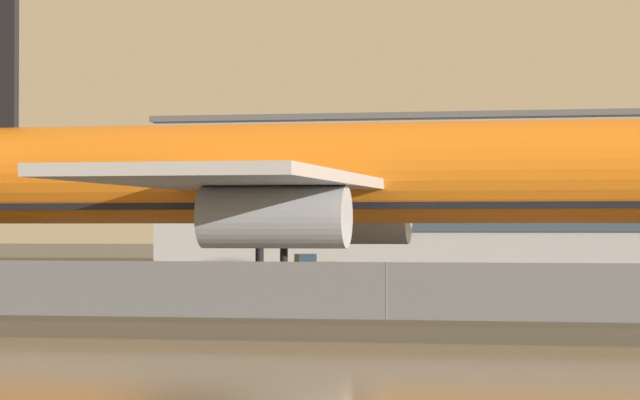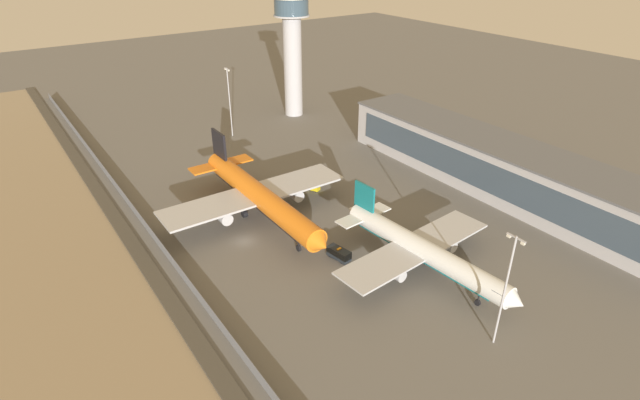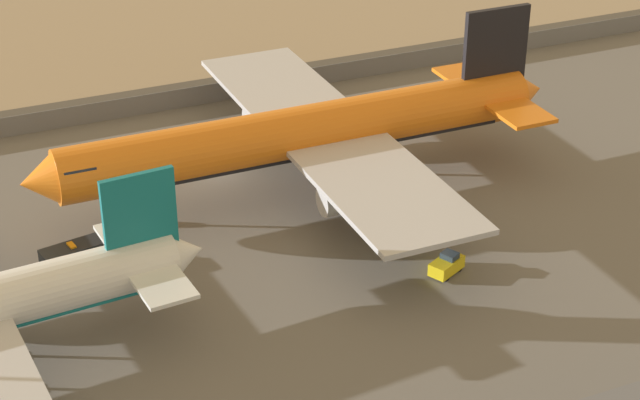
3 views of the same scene
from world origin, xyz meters
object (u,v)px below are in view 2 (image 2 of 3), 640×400
object	(u,v)px
baggage_tug	(313,187)
control_tower	(292,46)
cargo_jet_orange	(258,195)
apron_light_mast_apron_east	(506,286)
passenger_jet_white_teal	(421,249)
ops_van	(339,254)
apron_light_mast_apron_west	(229,99)

from	to	relation	value
baggage_tug	control_tower	world-z (taller)	control_tower
cargo_jet_orange	baggage_tug	distance (m)	19.57
baggage_tug	apron_light_mast_apron_east	xyz separation A→B (m)	(62.06, -6.40, 10.76)
cargo_jet_orange	baggage_tug	world-z (taller)	cargo_jet_orange
passenger_jet_white_teal	baggage_tug	distance (m)	40.93
passenger_jet_white_teal	ops_van	distance (m)	16.48
cargo_jet_orange	apron_light_mast_apron_east	world-z (taller)	apron_light_mast_apron_east
cargo_jet_orange	control_tower	xyz separation A→B (m)	(-59.45, 47.08, 18.67)
cargo_jet_orange	apron_light_mast_apron_west	size ratio (longest dim) A/B	2.35
baggage_tug	control_tower	distance (m)	66.46
ops_van	apron_light_mast_apron_west	bearing A→B (deg)	170.20
cargo_jet_orange	passenger_jet_white_teal	size ratio (longest dim) A/B	1.22
cargo_jet_orange	control_tower	bearing A→B (deg)	141.62
cargo_jet_orange	ops_van	bearing A→B (deg)	12.48
control_tower	apron_light_mast_apron_west	size ratio (longest dim) A/B	1.92
control_tower	apron_light_mast_apron_east	distance (m)	122.92
cargo_jet_orange	apron_light_mast_apron_west	xyz separation A→B (m)	(-52.18, 18.55, 6.51)
apron_light_mast_apron_west	cargo_jet_orange	bearing A→B (deg)	-19.57
ops_van	apron_light_mast_apron_west	xyz separation A→B (m)	(-76.39, 13.19, 11.16)
passenger_jet_white_teal	control_tower	distance (m)	102.49
baggage_tug	passenger_jet_white_teal	bearing A→B (deg)	-3.26
apron_light_mast_apron_west	apron_light_mast_apron_east	world-z (taller)	apron_light_mast_apron_west
apron_light_mast_apron_east	cargo_jet_orange	bearing A→B (deg)	-168.28
ops_van	apron_light_mast_apron_west	world-z (taller)	apron_light_mast_apron_west
ops_van	apron_light_mast_apron_east	size ratio (longest dim) A/B	0.27
control_tower	apron_light_mast_apron_east	xyz separation A→B (m)	(117.07, -35.12, -13.03)
passenger_jet_white_teal	apron_light_mast_apron_west	xyz separation A→B (m)	(-88.40, 2.51, 7.54)
cargo_jet_orange	baggage_tug	xyz separation A→B (m)	(-4.44, 18.36, -5.12)
ops_van	control_tower	distance (m)	96.35
passenger_jet_white_teal	apron_light_mast_apron_west	bearing A→B (deg)	178.38
cargo_jet_orange	baggage_tug	bearing A→B (deg)	103.59
control_tower	ops_van	bearing A→B (deg)	-26.51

